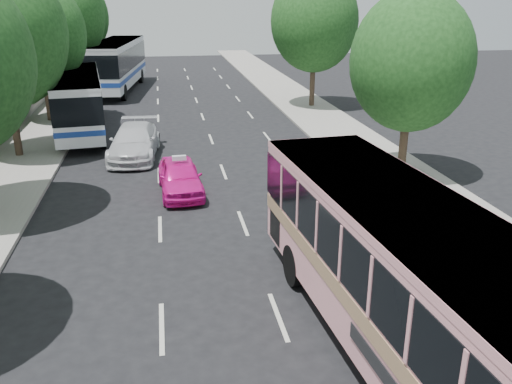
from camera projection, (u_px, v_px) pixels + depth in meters
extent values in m
plane|color=black|center=(229.00, 281.00, 15.32)|extent=(120.00, 120.00, 0.00)
cube|color=#9E998E|center=(47.00, 128.00, 32.43)|extent=(4.00, 90.00, 0.15)
cube|color=#9E998E|center=(320.00, 118.00, 35.17)|extent=(4.00, 90.00, 0.12)
cube|color=#9E998E|center=(13.00, 116.00, 31.86)|extent=(0.30, 90.00, 1.50)
cylinder|color=#38281E|center=(14.00, 120.00, 26.22)|extent=(0.36, 0.36, 3.80)
ellipsoid|color=#183F16|center=(1.00, 34.00, 24.84)|extent=(6.00, 6.00, 6.90)
sphere|color=#183F16|center=(4.00, 7.00, 24.22)|extent=(3.90, 3.90, 3.90)
cylinder|color=#38281E|center=(47.00, 95.00, 33.69)|extent=(0.36, 0.36, 3.50)
ellipsoid|color=#183F16|center=(39.00, 33.00, 32.42)|extent=(5.52, 5.52, 6.35)
sphere|color=#183F16|center=(43.00, 14.00, 31.83)|extent=(3.59, 3.59, 3.59)
cylinder|color=#38281E|center=(68.00, 73.00, 41.02)|extent=(0.36, 0.36, 3.99)
ellipsoid|color=#183F16|center=(61.00, 15.00, 39.58)|extent=(6.30, 6.30, 7.24)
cylinder|color=#38281E|center=(79.00, 63.00, 48.44)|extent=(0.36, 0.36, 3.72)
ellipsoid|color=#183F16|center=(74.00, 17.00, 47.09)|extent=(5.88, 5.88, 6.76)
sphere|color=#183F16|center=(77.00, 2.00, 46.47)|extent=(3.82, 3.82, 3.82)
cylinder|color=#38281E|center=(404.00, 141.00, 23.56)|extent=(0.36, 0.36, 3.23)
ellipsoid|color=#183F16|center=(411.00, 61.00, 22.39)|extent=(5.10, 5.10, 5.87)
sphere|color=#183F16|center=(426.00, 36.00, 21.83)|extent=(3.32, 3.31, 3.31)
cylinder|color=#38281E|center=(312.00, 80.00, 38.31)|extent=(0.36, 0.36, 3.80)
ellipsoid|color=#183F16|center=(314.00, 21.00, 36.94)|extent=(6.00, 6.00, 6.90)
sphere|color=#183F16|center=(322.00, 2.00, 36.31)|extent=(3.90, 3.90, 3.90)
cube|color=pink|center=(400.00, 268.00, 11.69)|extent=(3.65, 11.36, 3.00)
cube|color=#9E7A59|center=(398.00, 282.00, 11.80)|extent=(3.69, 11.39, 0.39)
cube|color=black|center=(402.00, 245.00, 11.50)|extent=(3.70, 11.40, 1.23)
cube|color=pink|center=(406.00, 207.00, 11.20)|extent=(3.67, 11.39, 0.18)
cylinder|color=black|center=(295.00, 265.00, 14.96)|extent=(0.42, 1.19, 1.16)
cylinder|color=black|center=(377.00, 255.00, 15.54)|extent=(0.42, 1.19, 1.16)
imported|color=#E91497|center=(180.00, 177.00, 21.85)|extent=(1.88, 4.20, 1.40)
imported|color=silver|center=(134.00, 142.00, 26.70)|extent=(2.67, 5.59, 1.57)
cube|color=white|center=(79.00, 99.00, 31.12)|extent=(3.75, 11.49, 2.87)
cube|color=black|center=(78.00, 93.00, 30.99)|extent=(3.80, 11.53, 1.41)
cube|color=navy|center=(80.00, 112.00, 31.37)|extent=(3.79, 11.52, 0.28)
cube|color=white|center=(76.00, 75.00, 30.65)|extent=(3.77, 11.51, 0.13)
cylinder|color=black|center=(64.00, 113.00, 34.54)|extent=(0.42, 1.06, 1.03)
cylinder|color=black|center=(98.00, 111.00, 35.11)|extent=(0.42, 1.06, 1.03)
cylinder|color=black|center=(60.00, 142.00, 27.77)|extent=(0.42, 1.06, 1.03)
cylinder|color=black|center=(102.00, 139.00, 28.34)|extent=(0.42, 1.06, 1.03)
cube|color=silver|center=(116.00, 62.00, 44.81)|extent=(4.37, 13.59, 3.39)
cube|color=black|center=(116.00, 57.00, 44.67)|extent=(4.42, 13.62, 1.67)
cube|color=navy|center=(117.00, 73.00, 45.11)|extent=(4.41, 13.61, 0.33)
cube|color=silver|center=(114.00, 42.00, 44.26)|extent=(4.39, 13.61, 0.16)
cylinder|color=black|center=(112.00, 76.00, 49.29)|extent=(0.50, 1.26, 1.22)
cylinder|color=black|center=(141.00, 76.00, 49.43)|extent=(0.50, 1.26, 1.22)
cylinder|color=black|center=(90.00, 93.00, 40.95)|extent=(0.50, 1.26, 1.22)
cylinder|color=black|center=(124.00, 92.00, 41.08)|extent=(0.50, 1.26, 1.22)
cube|color=silver|center=(179.00, 158.00, 21.57)|extent=(0.56, 0.21, 0.18)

